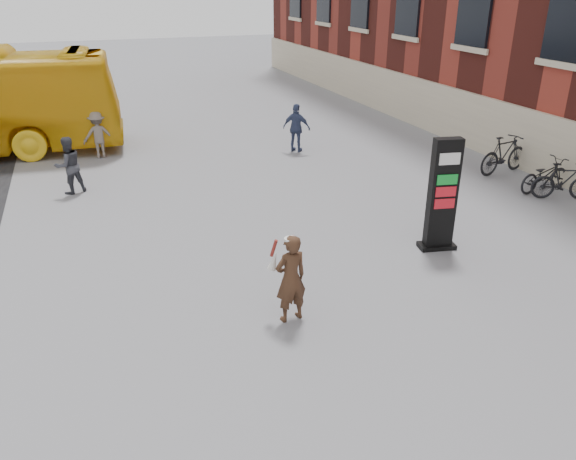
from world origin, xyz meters
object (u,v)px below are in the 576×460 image
object	(u,v)px
pedestrian_a	(69,165)
bike_7	(504,155)
pedestrian_b	(98,135)
bike_5	(563,181)
pedestrian_c	(297,128)
info_pylon	(442,195)
bike_6	(545,175)
woman	(290,277)

from	to	relation	value
pedestrian_a	bike_7	size ratio (longest dim) A/B	0.81
pedestrian_a	bike_7	xyz separation A→B (m)	(11.96, -2.65, -0.20)
pedestrian_a	pedestrian_b	distance (m)	3.27
pedestrian_a	bike_5	distance (m)	12.94
bike_5	pedestrian_c	bearing A→B (deg)	60.80
bike_7	info_pylon	bearing A→B (deg)	117.63
pedestrian_a	bike_6	bearing A→B (deg)	137.22
info_pylon	pedestrian_c	bearing A→B (deg)	102.58
pedestrian_c	bike_5	xyz separation A→B (m)	(4.88, -6.52, -0.31)
pedestrian_c	bike_5	bearing A→B (deg)	167.28
woman	info_pylon	bearing A→B (deg)	-168.53
pedestrian_c	bike_7	world-z (taller)	pedestrian_c
info_pylon	pedestrian_b	world-z (taller)	info_pylon
pedestrian_a	bike_5	size ratio (longest dim) A/B	0.95
bike_5	pedestrian_b	bearing A→B (deg)	77.78
woman	bike_5	world-z (taller)	woman
bike_7	pedestrian_c	bearing A→B (deg)	38.87
info_pylon	bike_6	xyz separation A→B (m)	(4.71, 2.02, -0.75)
info_pylon	woman	xyz separation A→B (m)	(-3.90, -1.48, -0.40)
info_pylon	pedestrian_a	world-z (taller)	info_pylon
woman	bike_5	xyz separation A→B (m)	(8.61, 2.85, -0.31)
bike_5	bike_6	size ratio (longest dim) A/B	0.94
pedestrian_a	pedestrian_c	distance (m)	7.25
woman	pedestrian_b	distance (m)	11.20
info_pylon	pedestrian_c	xyz separation A→B (m)	(-0.17, 7.89, -0.41)
info_pylon	bike_7	xyz separation A→B (m)	(4.71, 3.65, -0.63)
info_pylon	pedestrian_c	distance (m)	7.91
woman	pedestrian_a	xyz separation A→B (m)	(-3.35, 7.79, -0.03)
pedestrian_b	bike_7	world-z (taller)	pedestrian_b
pedestrian_b	bike_6	size ratio (longest dim) A/B	0.87
pedestrian_b	pedestrian_a	bearing A→B (deg)	69.97
pedestrian_c	bike_6	distance (m)	7.65
bike_7	pedestrian_a	bearing A→B (deg)	67.32
info_pylon	bike_7	world-z (taller)	info_pylon
bike_6	woman	bearing A→B (deg)	105.06
woman	pedestrian_b	size ratio (longest dim) A/B	1.05
bike_5	bike_7	distance (m)	2.29
info_pylon	woman	size ratio (longest dim) A/B	1.54
pedestrian_b	bike_6	world-z (taller)	pedestrian_b
pedestrian_a	bike_6	size ratio (longest dim) A/B	0.90
info_pylon	bike_5	xyz separation A→B (m)	(4.71, 1.37, -0.72)
pedestrian_c	bike_6	world-z (taller)	pedestrian_c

